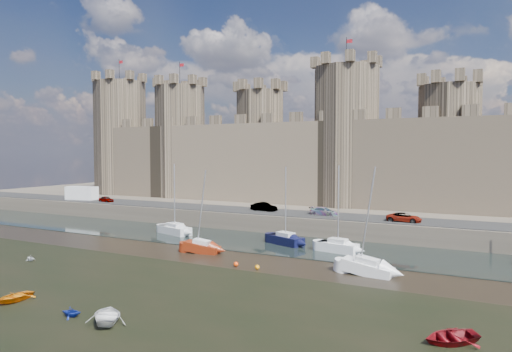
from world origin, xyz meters
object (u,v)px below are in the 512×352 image
object	(u,v)px
sailboat_0	(175,229)
dinghy_1	(71,312)
car_1	(264,207)
sailboat_1	(286,239)
car_2	(324,211)
car_0	(106,199)
car_3	(404,218)
sailboat_2	(338,246)
sailboat_4	(202,247)
van	(82,193)
dinghy_0	(14,297)
sailboat_5	(367,267)

from	to	relation	value
sailboat_0	dinghy_1	xyz separation A→B (m)	(13.03, -28.98, -0.40)
car_1	sailboat_1	bearing A→B (deg)	-135.25
car_2	car_0	bearing A→B (deg)	96.00
car_2	dinghy_1	world-z (taller)	car_2
car_2	car_1	bearing A→B (deg)	92.56
dinghy_1	car_3	bearing A→B (deg)	-38.60
sailboat_2	dinghy_1	bearing A→B (deg)	-100.18
car_0	sailboat_0	distance (m)	23.88
car_1	sailboat_4	size ratio (longest dim) A/B	0.43
car_0	sailboat_0	bearing A→B (deg)	-101.81
sailboat_0	sailboat_1	distance (m)	16.54
van	car_0	bearing A→B (deg)	-16.09
car_3	sailboat_0	xyz separation A→B (m)	(-29.17, -9.14, -2.33)
car_0	sailboat_2	distance (m)	46.64
car_1	sailboat_2	size ratio (longest dim) A/B	0.41
car_3	sailboat_4	size ratio (longest dim) A/B	0.46
car_3	van	size ratio (longest dim) A/B	0.75
dinghy_0	dinghy_1	bearing A→B (deg)	-9.45
van	sailboat_1	size ratio (longest dim) A/B	0.60
sailboat_0	sailboat_4	xyz separation A→B (m)	(9.77, -7.92, -0.06)
car_0	car_3	distance (m)	51.11
car_2	dinghy_0	size ratio (longest dim) A/B	1.33
car_2	car_3	xyz separation A→B (m)	(11.07, -1.28, 0.01)
car_3	van	xyz separation A→B (m)	(-58.01, 0.76, 0.66)
car_1	car_3	distance (m)	20.68
car_1	sailboat_1	world-z (taller)	sailboat_1
sailboat_1	van	bearing A→B (deg)	-170.64
van	sailboat_5	size ratio (longest dim) A/B	0.57
car_3	sailboat_2	size ratio (longest dim) A/B	0.44
sailboat_2	sailboat_5	world-z (taller)	sailboat_5
car_1	sailboat_2	bearing A→B (deg)	-120.65
sailboat_5	sailboat_4	bearing A→B (deg)	-176.99
car_1	car_3	xyz separation A→B (m)	(20.63, -1.55, -0.07)
dinghy_0	dinghy_1	size ratio (longest dim) A/B	2.18
car_3	car_0	bearing A→B (deg)	91.56
car_3	sailboat_1	bearing A→B (deg)	126.34
car_1	sailboat_0	world-z (taller)	sailboat_0
car_1	sailboat_0	distance (m)	13.90
car_1	sailboat_1	size ratio (longest dim) A/B	0.42
car_0	car_2	bearing A→B (deg)	-77.36
car_2	sailboat_5	bearing A→B (deg)	-146.81
sailboat_1	dinghy_1	xyz separation A→B (m)	(-3.51, -29.35, -0.40)
van	sailboat_1	world-z (taller)	sailboat_1
sailboat_1	sailboat_0	bearing A→B (deg)	-157.50
sailboat_0	dinghy_0	world-z (taller)	sailboat_0
car_2	sailboat_0	world-z (taller)	sailboat_0
dinghy_1	car_1	bearing A→B (deg)	-9.20
car_3	sailboat_4	distance (m)	25.95
car_0	car_1	size ratio (longest dim) A/B	0.78
sailboat_0	dinghy_1	distance (m)	31.78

